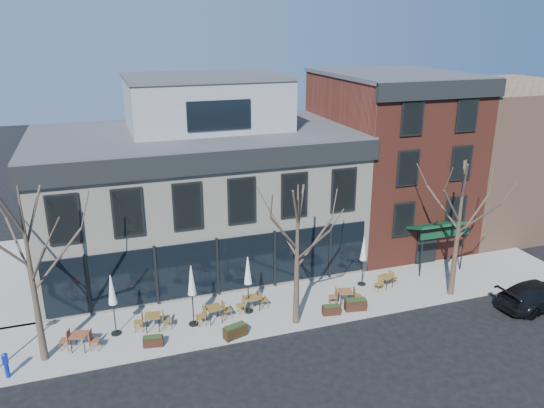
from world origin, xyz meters
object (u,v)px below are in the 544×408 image
object	(u,v)px
parked_sedan	(539,295)
cafe_set_0	(80,340)
umbrella_0	(112,293)
call_box	(6,364)

from	to	relation	value
parked_sedan	cafe_set_0	bearing A→B (deg)	76.61
umbrella_0	cafe_set_0	bearing A→B (deg)	-153.56
call_box	cafe_set_0	distance (m)	3.07
cafe_set_0	umbrella_0	distance (m)	2.43
call_box	umbrella_0	world-z (taller)	umbrella_0
cafe_set_0	umbrella_0	bearing A→B (deg)	26.44
parked_sedan	call_box	xyz separation A→B (m)	(-25.47, 2.25, 0.09)
call_box	umbrella_0	size ratio (longest dim) A/B	0.39
cafe_set_0	umbrella_0	xyz separation A→B (m)	(1.58, 0.79, 1.67)
call_box	umbrella_0	xyz separation A→B (m)	(4.43, 1.92, 1.53)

